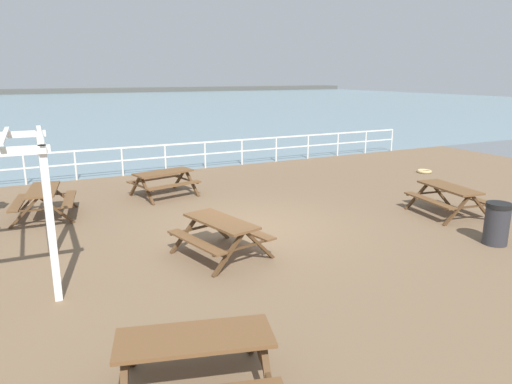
{
  "coord_description": "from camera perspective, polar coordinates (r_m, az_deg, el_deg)",
  "views": [
    {
      "loc": [
        -4.95,
        -9.83,
        3.68
      ],
      "look_at": [
        0.23,
        0.41,
        0.8
      ],
      "focal_mm": 32.85,
      "sensor_mm": 36.0,
      "label": 1
    }
  ],
  "objects": [
    {
      "name": "litter_bin",
      "position": [
        11.67,
        27.27,
        -3.43
      ],
      "size": [
        0.55,
        0.55,
        0.95
      ],
      "color": "#2D2D33",
      "rests_on": "ground"
    },
    {
      "name": "picnic_table_seaward",
      "position": [
        13.58,
        22.41,
        -0.17
      ],
      "size": [
        1.75,
        1.99,
        0.8
      ],
      "rotation": [
        0.0,
        0.0,
        1.43
      ],
      "color": "brown",
      "rests_on": "ground"
    },
    {
      "name": "rope_coil",
      "position": [
        19.24,
        19.82,
        2.39
      ],
      "size": [
        0.55,
        0.55,
        0.11
      ],
      "primitive_type": "torus",
      "color": "tan",
      "rests_on": "ground"
    },
    {
      "name": "ground_plane",
      "position": [
        11.63,
        -0.1,
        -4.87
      ],
      "size": [
        30.0,
        24.0,
        0.2
      ],
      "primitive_type": "cube",
      "color": "brown"
    },
    {
      "name": "picnic_table_far_right",
      "position": [
        14.78,
        -11.18,
        1.73
      ],
      "size": [
        2.1,
        1.88,
        0.8
      ],
      "rotation": [
        0.0,
        0.0,
        0.23
      ],
      "color": "brown",
      "rests_on": "ground"
    },
    {
      "name": "picnic_table_near_right",
      "position": [
        13.54,
        -24.46,
        -0.41
      ],
      "size": [
        1.79,
        2.02,
        0.8
      ],
      "rotation": [
        0.0,
        0.0,
        1.41
      ],
      "color": "brown",
      "rests_on": "ground"
    },
    {
      "name": "picnic_table_far_left",
      "position": [
        5.75,
        -7.43,
        -18.64
      ],
      "size": [
        2.14,
        1.94,
        0.8
      ],
      "rotation": [
        0.0,
        0.0,
        -0.28
      ],
      "color": "brown",
      "rests_on": "ground"
    },
    {
      "name": "picnic_table_near_left",
      "position": [
        9.73,
        -4.3,
        -4.51
      ],
      "size": [
        1.87,
        2.09,
        0.8
      ],
      "rotation": [
        0.0,
        0.0,
        1.8
      ],
      "color": "brown",
      "rests_on": "ground"
    },
    {
      "name": "distant_shoreline",
      "position": [
        105.76,
        -24.62,
        10.85
      ],
      "size": [
        142.0,
        6.0,
        1.8
      ],
      "primitive_type": "cube",
      "color": "#4C4C47",
      "rests_on": "ground"
    },
    {
      "name": "seaward_railing",
      "position": [
        18.5,
        -11.01,
        4.68
      ],
      "size": [
        23.07,
        0.07,
        1.08
      ],
      "color": "white",
      "rests_on": "ground"
    },
    {
      "name": "sea_band",
      "position": [
        62.88,
        -22.63,
        9.68
      ],
      "size": [
        142.0,
        90.0,
        0.01
      ],
      "primitive_type": "cube",
      "color": "gray",
      "rests_on": "ground"
    }
  ]
}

